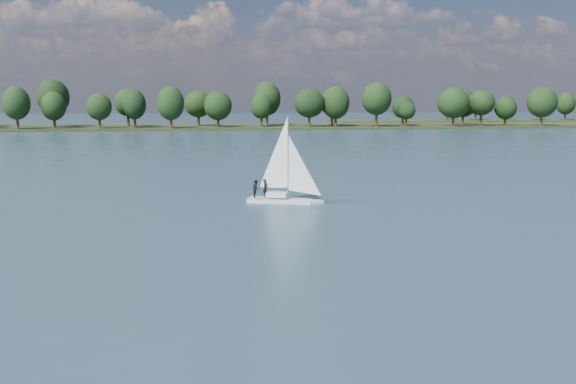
% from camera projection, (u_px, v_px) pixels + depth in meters
% --- Properties ---
extents(ground, '(700.00, 700.00, 0.00)m').
position_uv_depth(ground, '(231.00, 157.00, 110.33)').
color(ground, '#233342').
rests_on(ground, ground).
extents(far_shore, '(660.00, 40.00, 1.50)m').
position_uv_depth(far_shore, '(218.00, 128.00, 220.24)').
color(far_shore, black).
rests_on(far_shore, ground).
extents(far_shore_back, '(220.00, 30.00, 1.40)m').
position_uv_depth(far_shore_back, '(574.00, 121.00, 287.65)').
color(far_shore_back, black).
rests_on(far_shore_back, ground).
extents(sailboat, '(6.93, 3.89, 8.79)m').
position_uv_depth(sailboat, '(281.00, 177.00, 61.45)').
color(sailboat, silver).
rests_on(sailboat, ground).
extents(treeline, '(563.43, 73.61, 18.39)m').
position_uv_depth(treeline, '(215.00, 104.00, 214.81)').
color(treeline, black).
rests_on(treeline, ground).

